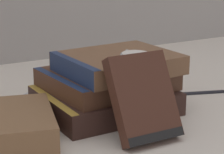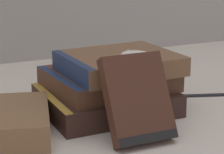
{
  "view_description": "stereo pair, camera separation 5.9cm",
  "coord_description": "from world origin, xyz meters",
  "px_view_note": "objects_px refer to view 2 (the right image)",
  "views": [
    {
      "loc": [
        -0.3,
        -0.58,
        0.26
      ],
      "look_at": [
        0.04,
        0.02,
        0.06
      ],
      "focal_mm": 75.0,
      "sensor_mm": 36.0,
      "label": 1
    },
    {
      "loc": [
        -0.25,
        -0.61,
        0.26
      ],
      "look_at": [
        0.04,
        0.02,
        0.06
      ],
      "focal_mm": 75.0,
      "sensor_mm": 36.0,
      "label": 2
    }
  ],
  "objects_px": {
    "book_flat_bottom": "(103,100)",
    "book_leaning_front": "(138,102)",
    "book_flat_middle": "(105,79)",
    "pocket_watch": "(135,55)",
    "book_flat_top": "(116,63)",
    "fountain_pen": "(199,94)",
    "reading_glasses": "(56,90)"
  },
  "relations": [
    {
      "from": "book_flat_top",
      "to": "book_leaning_front",
      "type": "bearing_deg",
      "value": -103.76
    },
    {
      "from": "book_flat_top",
      "to": "book_leaning_front",
      "type": "height_order",
      "value": "book_leaning_front"
    },
    {
      "from": "book_flat_top",
      "to": "fountain_pen",
      "type": "relative_size",
      "value": 1.24
    },
    {
      "from": "reading_glasses",
      "to": "book_flat_bottom",
      "type": "bearing_deg",
      "value": -87.15
    },
    {
      "from": "book_leaning_front",
      "to": "fountain_pen",
      "type": "height_order",
      "value": "book_leaning_front"
    },
    {
      "from": "reading_glasses",
      "to": "fountain_pen",
      "type": "bearing_deg",
      "value": -44.14
    },
    {
      "from": "book_flat_top",
      "to": "book_leaning_front",
      "type": "relative_size",
      "value": 1.52
    },
    {
      "from": "book_flat_top",
      "to": "pocket_watch",
      "type": "bearing_deg",
      "value": -57.39
    },
    {
      "from": "book_leaning_front",
      "to": "book_flat_bottom",
      "type": "bearing_deg",
      "value": 89.16
    },
    {
      "from": "book_flat_bottom",
      "to": "book_leaning_front",
      "type": "relative_size",
      "value": 1.7
    },
    {
      "from": "book_flat_bottom",
      "to": "fountain_pen",
      "type": "distance_m",
      "value": 0.18
    },
    {
      "from": "book_flat_middle",
      "to": "book_leaning_front",
      "type": "distance_m",
      "value": 0.13
    },
    {
      "from": "pocket_watch",
      "to": "reading_glasses",
      "type": "bearing_deg",
      "value": 114.34
    },
    {
      "from": "book_leaning_front",
      "to": "fountain_pen",
      "type": "bearing_deg",
      "value": 32.87
    },
    {
      "from": "book_flat_top",
      "to": "pocket_watch",
      "type": "xyz_separation_m",
      "value": [
        0.02,
        -0.03,
        0.02
      ]
    },
    {
      "from": "book_flat_top",
      "to": "book_leaning_front",
      "type": "xyz_separation_m",
      "value": [
        -0.02,
        -0.11,
        -0.02
      ]
    },
    {
      "from": "book_flat_top",
      "to": "reading_glasses",
      "type": "bearing_deg",
      "value": 108.82
    },
    {
      "from": "fountain_pen",
      "to": "book_flat_bottom",
      "type": "bearing_deg",
      "value": -162.41
    },
    {
      "from": "book_flat_middle",
      "to": "book_flat_top",
      "type": "xyz_separation_m",
      "value": [
        0.01,
        -0.02,
        0.03
      ]
    },
    {
      "from": "pocket_watch",
      "to": "fountain_pen",
      "type": "distance_m",
      "value": 0.17
    },
    {
      "from": "book_flat_middle",
      "to": "fountain_pen",
      "type": "height_order",
      "value": "book_flat_middle"
    },
    {
      "from": "book_flat_middle",
      "to": "fountain_pen",
      "type": "relative_size",
      "value": 1.35
    },
    {
      "from": "reading_glasses",
      "to": "fountain_pen",
      "type": "height_order",
      "value": "fountain_pen"
    },
    {
      "from": "book_flat_middle",
      "to": "pocket_watch",
      "type": "distance_m",
      "value": 0.07
    },
    {
      "from": "book_flat_top",
      "to": "fountain_pen",
      "type": "distance_m",
      "value": 0.18
    },
    {
      "from": "book_flat_bottom",
      "to": "book_flat_top",
      "type": "xyz_separation_m",
      "value": [
        0.02,
        -0.01,
        0.06
      ]
    },
    {
      "from": "book_flat_middle",
      "to": "reading_glasses",
      "type": "xyz_separation_m",
      "value": [
        -0.04,
        0.12,
        -0.05
      ]
    },
    {
      "from": "book_flat_bottom",
      "to": "book_flat_top",
      "type": "height_order",
      "value": "book_flat_top"
    },
    {
      "from": "book_flat_bottom",
      "to": "book_flat_top",
      "type": "relative_size",
      "value": 1.12
    },
    {
      "from": "book_leaning_front",
      "to": "pocket_watch",
      "type": "relative_size",
      "value": 2.37
    },
    {
      "from": "fountain_pen",
      "to": "book_flat_top",
      "type": "bearing_deg",
      "value": -159.89
    },
    {
      "from": "reading_glasses",
      "to": "pocket_watch",
      "type": "bearing_deg",
      "value": -78.1
    }
  ]
}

